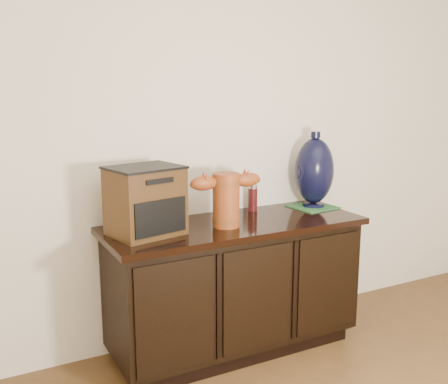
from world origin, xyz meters
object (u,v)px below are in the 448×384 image
terracotta_vessel (226,197)px  lamp_base (314,171)px  tv_radio (145,201)px  sideboard (234,285)px  spray_can (253,198)px

terracotta_vessel → lamp_base: 0.71m
terracotta_vessel → tv_radio: bearing=176.1°
sideboard → tv_radio: bearing=179.3°
sideboard → spray_can: (0.23, 0.19, 0.45)m
sideboard → tv_radio: tv_radio is taller
lamp_base → terracotta_vessel: bearing=-168.3°
tv_radio → spray_can: 0.77m
terracotta_vessel → tv_radio: (-0.43, 0.05, 0.01)m
sideboard → lamp_base: size_ratio=3.16×
lamp_base → spray_can: bearing=166.1°
spray_can → terracotta_vessel: bearing=-142.5°
tv_radio → sideboard: bearing=-13.2°
terracotta_vessel → spray_can: 0.40m
spray_can → lamp_base: bearing=-13.9°
sideboard → spray_can: size_ratio=9.04×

